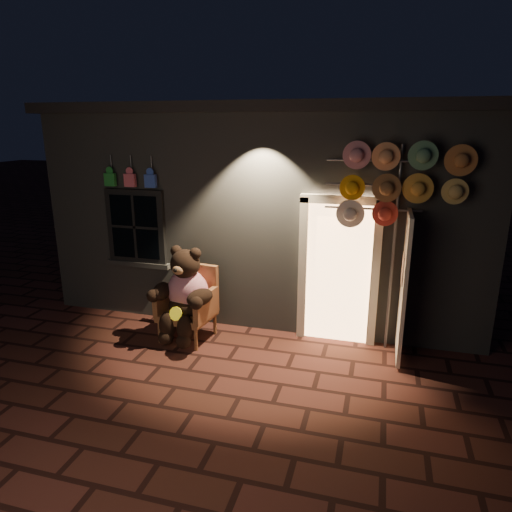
% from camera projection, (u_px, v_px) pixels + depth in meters
% --- Properties ---
extents(ground, '(60.00, 60.00, 0.00)m').
position_uv_depth(ground, '(218.00, 375.00, 5.93)').
color(ground, '#4D241D').
rests_on(ground, ground).
extents(shop_building, '(7.30, 5.95, 3.51)m').
position_uv_depth(shop_building, '(285.00, 197.00, 9.14)').
color(shop_building, slate).
rests_on(shop_building, ground).
extents(wicker_armchair, '(0.84, 0.77, 1.10)m').
position_uv_depth(wicker_armchair, '(190.00, 302.00, 6.87)').
color(wicker_armchair, olive).
rests_on(wicker_armchair, ground).
extents(teddy_bear, '(1.01, 0.84, 1.40)m').
position_uv_depth(teddy_bear, '(185.00, 294.00, 6.70)').
color(teddy_bear, '#B6133B').
rests_on(teddy_bear, ground).
extents(hat_rack, '(1.84, 0.22, 2.91)m').
position_uv_depth(hat_rack, '(396.00, 184.00, 5.92)').
color(hat_rack, '#59595E').
rests_on(hat_rack, ground).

